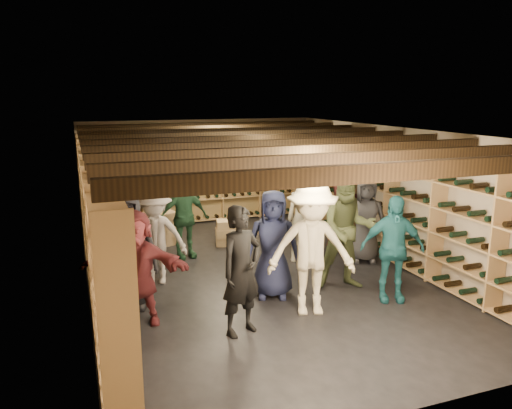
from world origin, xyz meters
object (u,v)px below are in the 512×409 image
Objects in this scene: person_9 at (155,236)px; person_4 at (392,249)px; crate_stack_right at (229,233)px; person_10 at (184,217)px; person_12 at (365,219)px; person_2 at (348,229)px; crate_loose at (268,229)px; person_0 at (128,250)px; person_1 at (241,271)px; person_6 at (273,244)px; person_8 at (348,203)px; crate_stack_left at (164,229)px; person_3 at (311,249)px; person_5 at (137,268)px; person_7 at (303,218)px.

person_4 is at bearing -11.34° from person_9.
person_10 reaches higher than crate_stack_right.
person_2 is at bearing -111.28° from person_12.
person_0 is at bearing -138.30° from crate_loose.
person_1 is (-2.02, -4.20, 0.75)m from crate_loose.
person_6 is 2.91m from person_8.
crate_stack_right is 2.38m from person_9.
person_10 is at bearing 148.39° from person_2.
crate_stack_left is 4.14m from person_3.
person_2 is at bearing 24.62° from person_5.
crate_stack_right is 3.52m from person_3.
person_9 is 1.00× the size of person_10.
person_1 is 1.11m from person_3.
person_0 is at bearing -168.07° from person_8.
person_3 is at bearing -87.95° from crate_stack_right.
person_9 is at bearing -132.52° from person_10.
crate_stack_left is 3.01m from person_0.
person_9 is (-1.55, 1.13, -0.04)m from person_6.
person_12 is (3.26, -2.20, 0.44)m from crate_stack_left.
person_1 reaches higher than person_5.
crate_stack_right is (1.23, -0.41, -0.08)m from crate_stack_left.
person_12 is at bearing -34.04° from crate_stack_left.
person_1 reaches higher than crate_stack_right.
person_9 reaches higher than crate_stack_left.
person_2 is at bearing 140.45° from person_4.
person_1 reaches higher than crate_stack_left.
person_3 is at bearing -103.32° from crate_loose.
person_1 is 4.15m from person_8.
person_5 is at bearing -142.39° from person_12.
person_4 is at bearing -16.51° from person_1.
crate_stack_left is 2.31m from crate_loose.
person_4 reaches higher than person_10.
person_5 is at bearing -167.12° from person_4.
person_3 is at bearing -158.95° from person_4.
person_8 is at bearing 33.17° from person_0.
person_1 is 1.07× the size of person_9.
person_2 is at bearing -54.49° from crate_stack_left.
person_1 is 0.89× the size of person_3.
person_0 reaches higher than crate_loose.
person_10 is at bearing 128.43° from person_3.
person_3 is at bearing -128.83° from person_2.
person_2 is (1.07, -2.80, 0.69)m from crate_stack_right.
person_4 is 3.62m from person_5.
person_9 is at bearing -137.00° from crate_stack_right.
person_3 is 0.79m from person_6.
person_2 is 1.02× the size of person_3.
crate_stack_left is 0.43× the size of person_7.
crate_stack_left is 3.35m from person_6.
person_0 is 0.94× the size of person_8.
crate_loose is 4.76m from person_5.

